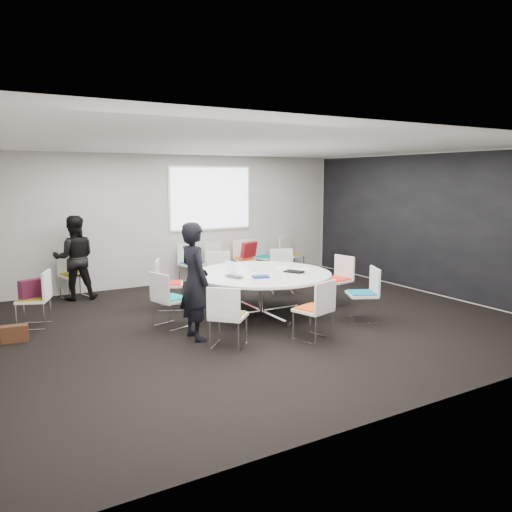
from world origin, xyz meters
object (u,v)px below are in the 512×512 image
chair_ring_h (362,304)px  chair_person_back (74,284)px  chair_ring_d (169,294)px  cup (253,268)px  maroon_bag (33,288)px  chair_ring_b (283,280)px  laptop (236,276)px  conference_table (262,283)px  chair_back_d (266,265)px  brown_bag (15,334)px  chair_ring_f (228,328)px  chair_spare_left (35,310)px  person_back (74,258)px  person_main (195,281)px  chair_back_b (219,269)px  chair_back_c (244,267)px  chair_ring_c (219,283)px  chair_ring_e (170,310)px  chair_back_e (292,262)px  chair_back_a (192,272)px  chair_ring_a (337,289)px  chair_ring_g (314,321)px

chair_ring_h → chair_person_back: same height
chair_ring_d → cup: bearing=74.7°
maroon_bag → chair_ring_b: bearing=-0.1°
chair_ring_h → laptop: size_ratio=2.56×
conference_table → chair_back_d: chair_back_d is taller
chair_ring_d → chair_ring_h: 3.35m
chair_ring_d → brown_bag: 2.62m
chair_ring_f → brown_bag: (-2.51, 1.75, -0.16)m
chair_back_d → chair_spare_left: 5.50m
person_back → laptop: size_ratio=4.68×
chair_back_d → person_main: 4.81m
chair_ring_h → person_main: 2.81m
cup → person_main: bearing=-150.6°
laptop → chair_back_b: bearing=-38.0°
chair_back_d → laptop: (-2.37, -2.98, 0.47)m
person_back → brown_bag: 2.60m
chair_back_c → chair_ring_d: bearing=51.0°
chair_ring_d → chair_back_b: size_ratio=1.00×
chair_ring_c → maroon_bag: 3.39m
chair_ring_c → chair_back_b: (0.65, 1.37, 0.00)m
chair_ring_b → chair_back_b: size_ratio=1.00×
chair_back_d → chair_person_back: 4.34m
chair_ring_h → chair_ring_d: bearing=72.5°
chair_ring_e → person_main: size_ratio=0.52×
chair_ring_h → person_main: bearing=104.5°
chair_back_e → chair_person_back: bearing=-21.7°
chair_back_d → chair_person_back: same height
laptop → maroon_bag: 3.16m
chair_back_e → laptop: size_ratio=2.56×
chair_ring_h → person_main: (-2.70, 0.53, 0.57)m
chair_back_d → maroon_bag: (-5.25, -1.70, 0.34)m
laptop → maroon_bag: size_ratio=0.86×
chair_back_a → chair_back_d: (1.89, -0.02, 0.00)m
chair_back_d → person_main: (-3.30, -3.46, 0.57)m
chair_ring_b → maroon_bag: chair_ring_b is taller
chair_ring_a → chair_ring_e: bearing=77.8°
chair_back_d → person_back: person_back is taller
person_back → chair_back_a: bearing=-167.4°
chair_back_a → chair_back_c: same height
chair_ring_f → chair_back_b: (1.83, 4.07, 0.00)m
chair_back_d → chair_spare_left: bearing=-5.8°
chair_back_c → brown_bag: size_ratio=2.44×
chair_back_e → laptop: bearing=22.6°
person_back → chair_ring_a: bearing=154.9°
chair_ring_c → chair_ring_a: bearing=160.3°
chair_ring_c → chair_ring_g: bearing=113.7°
chair_back_e → chair_spare_left: 6.18m
chair_ring_g → maroon_bag: size_ratio=2.20×
chair_back_b → brown_bag: 4.92m
chair_ring_b → chair_ring_c: bearing=9.6°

